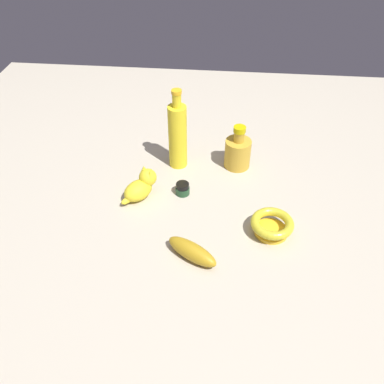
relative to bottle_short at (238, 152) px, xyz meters
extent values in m
plane|color=#BCB29E|center=(0.13, 0.25, -0.06)|extent=(2.00, 2.00, 0.00)
cylinder|color=gold|center=(0.00, 0.00, -0.01)|extent=(0.09, 0.09, 0.10)
cylinder|color=gold|center=(0.00, 0.00, 0.06)|extent=(0.03, 0.03, 0.04)
cylinder|color=#CFBC0A|center=(0.00, 0.00, 0.09)|extent=(0.04, 0.04, 0.02)
ellipsoid|color=#B98E1D|center=(0.11, 0.42, -0.03)|extent=(0.15, 0.12, 0.05)
cylinder|color=#1F4527|center=(0.17, 0.16, -0.04)|extent=(0.04, 0.04, 0.02)
cylinder|color=#E4A905|center=(0.17, 0.16, -0.03)|extent=(0.04, 0.04, 0.00)
cylinder|color=black|center=(0.17, 0.16, -0.03)|extent=(0.04, 0.04, 0.01)
cylinder|color=yellow|center=(-0.10, 0.30, -0.05)|extent=(0.10, 0.10, 0.01)
torus|color=gold|center=(-0.10, 0.30, -0.02)|extent=(0.12, 0.12, 0.02)
ellipsoid|color=yellow|center=(0.30, 0.20, -0.03)|extent=(0.11, 0.12, 0.06)
sphere|color=yellow|center=(0.27, 0.16, 0.00)|extent=(0.05, 0.05, 0.05)
cone|color=yellow|center=(0.28, 0.15, 0.02)|extent=(0.02, 0.02, 0.02)
cone|color=yellow|center=(0.26, 0.17, 0.02)|extent=(0.02, 0.02, 0.02)
ellipsoid|color=yellow|center=(0.33, 0.23, -0.04)|extent=(0.04, 0.05, 0.02)
cylinder|color=yellow|center=(0.20, 0.01, 0.05)|extent=(0.06, 0.06, 0.22)
cylinder|color=yellow|center=(0.20, 0.01, 0.18)|extent=(0.03, 0.03, 0.04)
cylinder|color=yellow|center=(0.20, 0.01, 0.21)|extent=(0.03, 0.03, 0.01)
camera|label=1|loc=(0.04, 1.12, 0.78)|focal=38.24mm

